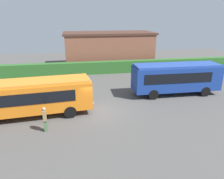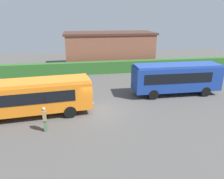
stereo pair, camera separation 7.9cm
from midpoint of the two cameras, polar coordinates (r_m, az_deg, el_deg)
ground_plane at (r=18.96m, az=-4.05°, el=-5.73°), size 64.00×64.00×0.00m
bus_orange at (r=18.65m, az=-20.82°, el=-1.63°), size 10.05×3.40×3.00m
bus_blue at (r=23.37m, az=16.33°, el=3.14°), size 9.09×2.70×3.18m
person_left at (r=16.18m, az=-17.28°, el=-7.28°), size 0.32×0.44×1.86m
person_center at (r=21.56m, az=-12.88°, el=-0.56°), size 0.34×0.44×1.66m
hedge_row at (r=30.77m, az=-6.76°, el=5.58°), size 44.00×1.06×1.68m
depot_building at (r=35.31m, az=-0.98°, el=10.48°), size 13.93×6.49×5.34m
traffic_cone at (r=32.11m, az=18.09°, el=4.34°), size 0.36×0.36×0.60m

